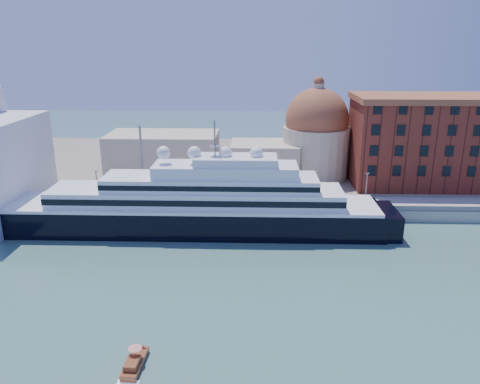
{
  "coord_description": "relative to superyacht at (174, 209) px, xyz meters",
  "views": [
    {
      "loc": [
        5.18,
        -68.16,
        38.08
      ],
      "look_at": [
        2.51,
        18.0,
        10.24
      ],
      "focal_mm": 35.0,
      "sensor_mm": 36.0,
      "label": 1
    }
  ],
  "objects": [
    {
      "name": "ground",
      "position": [
        11.36,
        -23.0,
        -4.7
      ],
      "size": [
        400.0,
        400.0,
        0.0
      ],
      "primitive_type": "plane",
      "color": "#396462",
      "rests_on": "ground"
    },
    {
      "name": "quay",
      "position": [
        11.36,
        11.0,
        -3.45
      ],
      "size": [
        180.0,
        10.0,
        2.5
      ],
      "primitive_type": "cube",
      "color": "gray",
      "rests_on": "ground"
    },
    {
      "name": "land",
      "position": [
        11.36,
        52.0,
        -3.7
      ],
      "size": [
        260.0,
        72.0,
        2.0
      ],
      "primitive_type": "cube",
      "color": "slate",
      "rests_on": "ground"
    },
    {
      "name": "quay_fence",
      "position": [
        11.36,
        6.5,
        -1.6
      ],
      "size": [
        180.0,
        0.1,
        1.2
      ],
      "primitive_type": "cube",
      "color": "slate",
      "rests_on": "quay"
    },
    {
      "name": "superyacht",
      "position": [
        0.0,
        0.0,
        0.0
      ],
      "size": [
        91.16,
        12.64,
        27.25
      ],
      "color": "black",
      "rests_on": "ground"
    },
    {
      "name": "water_taxi",
      "position": [
        2.15,
        -43.65,
        -4.03
      ],
      "size": [
        2.27,
        5.97,
        2.79
      ],
      "rotation": [
        0.0,
        0.0,
        -0.05
      ],
      "color": "brown",
      "rests_on": "ground"
    },
    {
      "name": "warehouse",
      "position": [
        63.36,
        29.0,
        9.09
      ],
      "size": [
        43.0,
        19.0,
        23.25
      ],
      "color": "maroon",
      "rests_on": "land"
    },
    {
      "name": "church",
      "position": [
        17.75,
        34.72,
        6.21
      ],
      "size": [
        66.0,
        18.0,
        25.5
      ],
      "color": "beige",
      "rests_on": "land"
    },
    {
      "name": "lamp_posts",
      "position": [
        -1.31,
        9.27,
        5.14
      ],
      "size": [
        120.8,
        2.4,
        18.0
      ],
      "color": "slate",
      "rests_on": "quay"
    }
  ]
}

